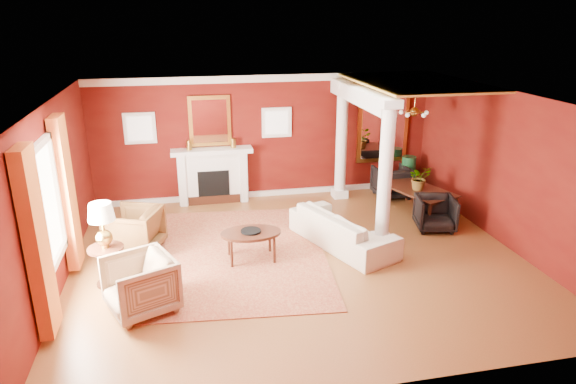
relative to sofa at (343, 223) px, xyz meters
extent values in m
plane|color=brown|center=(-0.94, -0.39, -0.45)|extent=(8.00, 8.00, 0.00)
cube|color=#60160D|center=(-0.94, 3.11, 1.00)|extent=(8.00, 0.04, 2.90)
cube|color=#60160D|center=(-0.94, -3.89, 1.00)|extent=(8.00, 0.04, 2.90)
cube|color=#60160D|center=(-4.94, -0.39, 1.00)|extent=(0.04, 7.00, 2.90)
cube|color=#60160D|center=(3.06, -0.39, 1.00)|extent=(0.04, 7.00, 2.90)
cube|color=silver|center=(-0.94, -0.39, 2.45)|extent=(8.00, 7.00, 0.04)
cube|color=white|center=(-2.24, 2.94, 0.15)|extent=(1.60, 0.34, 1.20)
cube|color=black|center=(-2.24, 2.77, 0.00)|extent=(0.72, 0.03, 0.70)
cube|color=#33140E|center=(-2.24, 2.77, -0.35)|extent=(1.20, 0.05, 0.20)
cube|color=white|center=(-2.24, 2.90, 0.79)|extent=(1.85, 0.42, 0.10)
cube|color=white|center=(-2.94, 2.91, 0.15)|extent=(0.16, 0.40, 1.20)
cube|color=white|center=(-1.54, 2.91, 0.15)|extent=(0.16, 0.40, 1.20)
cube|color=gold|center=(-2.24, 3.07, 1.45)|extent=(0.95, 0.06, 1.15)
cube|color=white|center=(-2.24, 3.04, 1.45)|extent=(0.78, 0.02, 0.98)
cube|color=white|center=(-3.79, 3.08, 1.35)|extent=(0.70, 0.06, 0.70)
cube|color=white|center=(-3.79, 3.05, 1.35)|extent=(0.54, 0.02, 0.54)
cube|color=white|center=(-0.69, 3.08, 1.35)|extent=(0.70, 0.06, 0.70)
cube|color=white|center=(-0.69, 3.05, 1.35)|extent=(0.54, 0.02, 0.54)
cube|color=white|center=(-4.93, -0.99, 1.10)|extent=(0.03, 1.30, 1.70)
cube|color=white|center=(-4.89, -1.69, 1.10)|extent=(0.08, 0.10, 1.90)
cube|color=white|center=(-4.89, -0.29, 1.10)|extent=(0.08, 0.10, 1.90)
cube|color=#B55F1F|center=(-4.82, -1.99, 0.95)|extent=(0.18, 0.55, 2.60)
cube|color=#B55F1F|center=(-4.82, 0.01, 0.95)|extent=(0.18, 0.55, 2.60)
cube|color=white|center=(0.76, -0.09, -0.35)|extent=(0.34, 0.34, 0.20)
cylinder|color=white|center=(0.76, -0.09, 1.00)|extent=(0.26, 0.26, 2.50)
cube|color=white|center=(0.76, -0.09, 2.27)|extent=(0.36, 0.36, 0.16)
cube|color=white|center=(0.76, 2.61, -0.35)|extent=(0.34, 0.34, 0.20)
cylinder|color=white|center=(0.76, 2.61, 1.00)|extent=(0.26, 0.26, 2.50)
cube|color=white|center=(0.76, 2.61, 2.27)|extent=(0.36, 0.36, 0.16)
cube|color=white|center=(0.76, 1.51, 2.17)|extent=(0.30, 3.20, 0.32)
cube|color=gold|center=(1.91, 1.36, 2.42)|extent=(2.30, 3.40, 0.04)
cube|color=gold|center=(1.96, 3.07, 1.10)|extent=(1.30, 0.06, 1.70)
cube|color=white|center=(1.96, 3.04, 1.10)|extent=(1.10, 0.02, 1.50)
cylinder|color=#AD8A36|center=(1.96, 1.41, 2.12)|extent=(0.02, 0.02, 0.65)
sphere|color=#AD8A36|center=(1.96, 1.41, 1.80)|extent=(0.20, 0.20, 0.20)
sphere|color=beige|center=(2.24, 1.41, 1.77)|extent=(0.09, 0.09, 0.09)
sphere|color=beige|center=(2.04, 1.68, 1.77)|extent=(0.09, 0.09, 0.09)
sphere|color=beige|center=(1.73, 1.58, 1.77)|extent=(0.09, 0.09, 0.09)
sphere|color=beige|center=(1.73, 1.25, 1.77)|extent=(0.09, 0.09, 0.09)
sphere|color=beige|center=(2.04, 1.14, 1.77)|extent=(0.09, 0.09, 0.09)
cube|color=white|center=(-0.94, 3.07, 2.37)|extent=(8.00, 0.08, 0.16)
cube|color=white|center=(-0.94, 3.07, -0.39)|extent=(8.00, 0.08, 0.12)
cube|color=maroon|center=(-2.04, 0.01, -0.45)|extent=(3.62, 4.59, 0.02)
imported|color=beige|center=(0.00, 0.00, 0.00)|extent=(1.50, 2.41, 0.91)
imported|color=black|center=(-3.87, 0.57, 0.00)|extent=(1.10, 1.13, 0.92)
imported|color=tan|center=(-3.64, -1.58, 0.02)|extent=(1.16, 1.19, 0.95)
cylinder|color=#33140E|center=(-1.80, -0.25, 0.06)|extent=(1.08, 1.08, 0.05)
cylinder|color=#33140E|center=(-2.18, -0.49, -0.21)|extent=(0.05, 0.05, 0.49)
cylinder|color=#33140E|center=(-1.42, -0.49, -0.21)|extent=(0.05, 0.05, 0.49)
cylinder|color=#33140E|center=(-2.18, -0.02, -0.21)|extent=(0.05, 0.05, 0.49)
cylinder|color=#33140E|center=(-1.42, -0.02, -0.21)|extent=(0.05, 0.05, 0.49)
imported|color=#33140E|center=(-1.86, -0.26, 0.20)|extent=(0.14, 0.10, 0.21)
cylinder|color=#33140E|center=(-4.21, -0.66, -0.43)|extent=(0.42, 0.42, 0.04)
cylinder|color=#33140E|center=(-4.21, -0.66, -0.13)|extent=(0.10, 0.10, 0.65)
cylinder|color=#33140E|center=(-4.21, -0.66, 0.19)|extent=(0.57, 0.57, 0.04)
sphere|color=#AD8A36|center=(-4.21, -0.66, 0.38)|extent=(0.27, 0.27, 0.27)
cylinder|color=#AD8A36|center=(-4.21, -0.66, 0.57)|extent=(0.03, 0.03, 0.29)
cone|color=beige|center=(-4.21, -0.66, 0.83)|extent=(0.42, 0.42, 0.29)
imported|color=#33140E|center=(2.16, 1.25, 0.00)|extent=(1.06, 1.73, 0.91)
imported|color=black|center=(2.09, 0.34, -0.07)|extent=(0.89, 0.85, 0.77)
imported|color=black|center=(2.00, 2.39, -0.04)|extent=(0.83, 0.78, 0.82)
sphere|color=#154322|center=(2.50, 2.61, -0.27)|extent=(0.39, 0.39, 0.39)
cylinder|color=#154322|center=(2.50, 2.61, 0.00)|extent=(0.35, 0.35, 0.92)
imported|color=#26591E|center=(2.11, 1.21, 0.66)|extent=(0.54, 0.59, 0.42)
camera|label=1|loc=(-2.87, -8.58, 3.79)|focal=32.00mm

